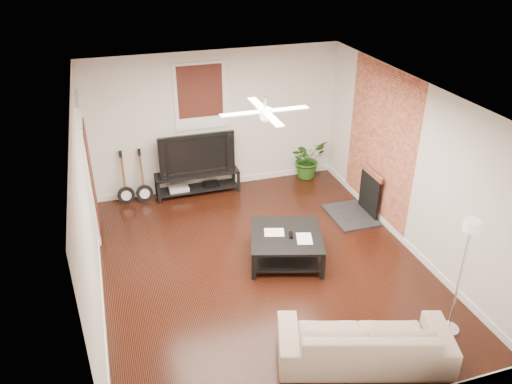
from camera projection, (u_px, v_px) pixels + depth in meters
room at (264, 189)px, 7.48m from camera, size 5.01×6.01×2.81m
brick_accent at (380, 144)px, 8.98m from camera, size 0.02×2.20×2.80m
fireplace at (360, 194)px, 9.35m from camera, size 0.80×1.10×0.92m
window_back at (200, 96)px, 9.64m from camera, size 1.00×0.06×1.30m
door_left at (89, 167)px, 8.50m from camera, size 0.08×1.00×2.50m
tv_stand at (198, 183)px, 10.24m from camera, size 1.66×0.44×0.46m
tv at (196, 152)px, 9.95m from camera, size 1.49×0.19×0.86m
coffee_table at (286, 247)px, 8.22m from camera, size 1.40×1.40×0.47m
sofa at (364, 339)px, 6.30m from camera, size 2.28×1.43×0.62m
floor_lamp at (460, 278)px, 6.48m from camera, size 0.36×0.36×1.74m
potted_plant at (307, 159)px, 10.82m from camera, size 0.93×0.87×0.84m
guitar_left at (124, 179)px, 9.70m from camera, size 0.35×0.27×1.07m
guitar_right at (143, 177)px, 9.77m from camera, size 0.33×0.24×1.07m
ceiling_fan at (265, 111)px, 6.92m from camera, size 1.24×1.24×0.32m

